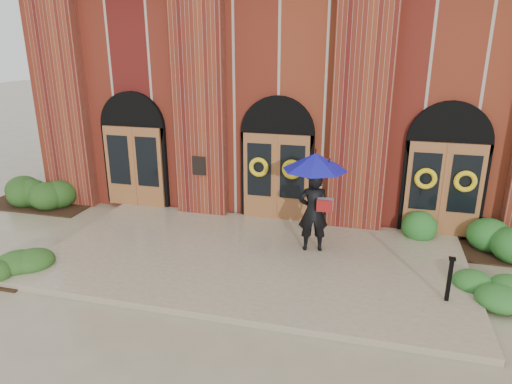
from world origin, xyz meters
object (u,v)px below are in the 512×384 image
(man_with_umbrella, at_px, (314,183))
(metal_post, at_px, (449,278))
(hedge_wall_right, at_px, (471,237))
(hedge_wall_left, at_px, (36,193))

(man_with_umbrella, distance_m, metal_post, 3.61)
(man_with_umbrella, xyz_separation_m, hedge_wall_right, (3.86, 1.23, -1.49))
(man_with_umbrella, relative_size, hedge_wall_right, 0.81)
(man_with_umbrella, height_order, hedge_wall_left, man_with_umbrella)
(metal_post, relative_size, hedge_wall_right, 0.31)
(hedge_wall_right, bearing_deg, hedge_wall_left, 179.49)
(hedge_wall_left, bearing_deg, man_with_umbrella, -8.32)
(metal_post, distance_m, hedge_wall_right, 3.04)
(man_with_umbrella, distance_m, hedge_wall_left, 9.40)
(hedge_wall_right, bearing_deg, man_with_umbrella, -162.35)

